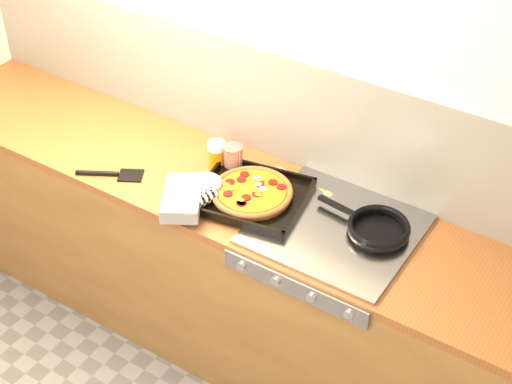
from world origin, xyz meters
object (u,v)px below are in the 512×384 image
Objects in this scene: tomato_can at (233,158)px; juice_glass at (217,155)px; pizza_on_tray at (233,193)px; frying_pan at (377,228)px.

juice_glass is at bearing -161.73° from tomato_can.
pizza_on_tray reaches higher than frying_pan.
juice_glass reaches higher than pizza_on_tray.
pizza_on_tray is 4.52× the size of juice_glass.
pizza_on_tray is 0.22m from tomato_can.
pizza_on_tray is at bearing -167.20° from frying_pan.
pizza_on_tray is at bearing -55.64° from tomato_can.
juice_glass is (-0.07, -0.02, 0.01)m from tomato_can.
frying_pan is at bearing -2.12° from juice_glass.
tomato_can is (-0.69, 0.05, 0.02)m from frying_pan.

